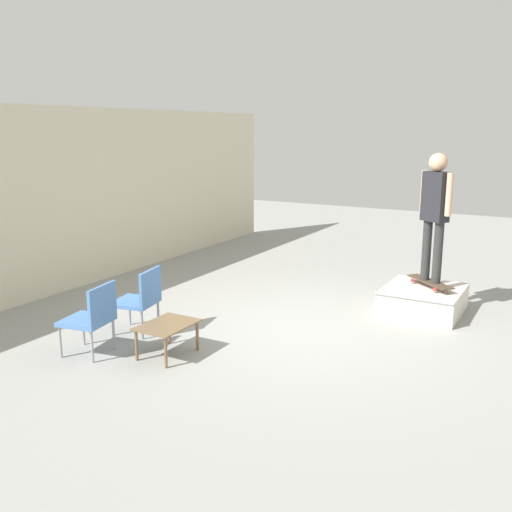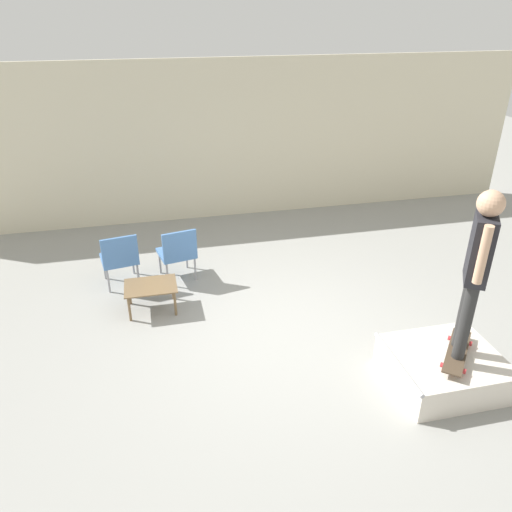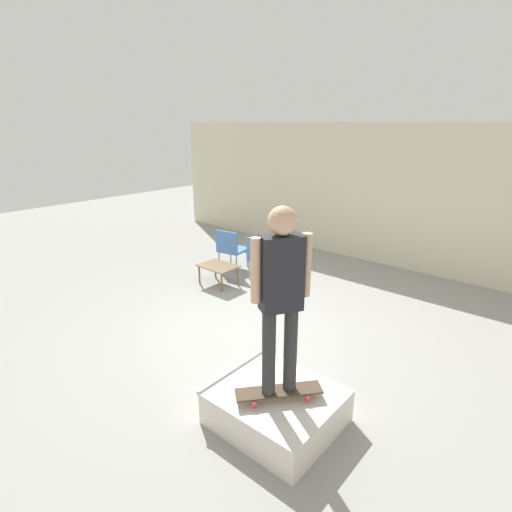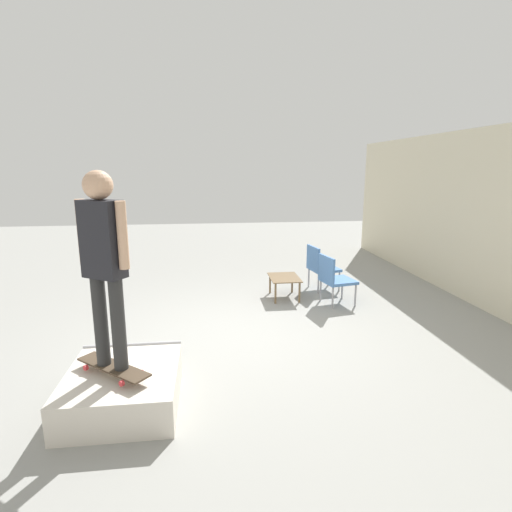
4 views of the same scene
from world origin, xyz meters
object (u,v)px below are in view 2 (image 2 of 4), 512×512
Objects in this scene: skate_ramp_box at (443,368)px; person_skater at (478,262)px; patio_chair_left at (120,257)px; patio_chair_right at (178,251)px; skateboard_on_ramp at (457,352)px; coffee_table at (151,289)px.

skate_ramp_box is 1.39m from person_skater.
person_skater reaches higher than skate_ramp_box.
patio_chair_left and patio_chair_right have the same top height.
coffee_table is at bearing 94.65° from skateboard_on_ramp.
patio_chair_right reaches higher than coffee_table.
coffee_table is (-3.15, 2.24, 0.15)m from skate_ramp_box.
patio_chair_left is 0.86m from patio_chair_right.
skate_ramp_box is at bearing 120.35° from patio_chair_right.
skate_ramp_box is at bearing 129.74° from patio_chair_left.
coffee_table is 0.82× the size of patio_chair_left.
patio_chair_left is at bearing 81.69° from person_skater.
person_skater is (0.00, 0.00, 1.12)m from skateboard_on_ramp.
skate_ramp_box reaches higher than coffee_table.
person_skater is at bearing 120.53° from patio_chair_right.
person_skater is 2.60× the size of coffee_table.
coffee_table is 0.90m from patio_chair_left.
person_skater is at bearing 0.00° from skateboard_on_ramp.
skate_ramp_box is 1.71× the size of coffee_table.
patio_chair_left is at bearing -11.42° from patio_chair_right.
skateboard_on_ramp is at bearing -35.57° from coffee_table.
patio_chair_left is at bearing 139.67° from skate_ramp_box.
skate_ramp_box is 0.66× the size of person_skater.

